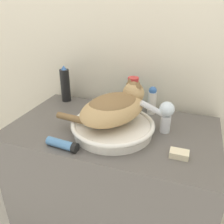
{
  "coord_description": "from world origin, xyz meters",
  "views": [
    {
      "loc": [
        0.31,
        -0.6,
        1.39
      ],
      "look_at": [
        0.02,
        0.21,
        0.98
      ],
      "focal_mm": 38.0,
      "sensor_mm": 36.0,
      "label": 1
    }
  ],
  "objects_px": {
    "mouthwash_bottle": "(133,95)",
    "hairspray_can_black": "(65,85)",
    "cat": "(115,106)",
    "faucet": "(164,114)",
    "soap_bar": "(179,154)",
    "cream_tube": "(63,144)",
    "deodorant_stick": "(152,100)"
  },
  "relations": [
    {
      "from": "mouthwash_bottle",
      "to": "hairspray_can_black",
      "type": "xyz_separation_m",
      "value": [
        -0.38,
        0.0,
        0.01
      ]
    },
    {
      "from": "cat",
      "to": "mouthwash_bottle",
      "type": "bearing_deg",
      "value": 23.51
    },
    {
      "from": "faucet",
      "to": "soap_bar",
      "type": "relative_size",
      "value": 2.17
    },
    {
      "from": "hairspray_can_black",
      "to": "mouthwash_bottle",
      "type": "bearing_deg",
      "value": 0.0
    },
    {
      "from": "cream_tube",
      "to": "cat",
      "type": "bearing_deg",
      "value": 51.65
    },
    {
      "from": "cat",
      "to": "hairspray_can_black",
      "type": "relative_size",
      "value": 1.95
    },
    {
      "from": "deodorant_stick",
      "to": "cream_tube",
      "type": "xyz_separation_m",
      "value": [
        -0.26,
        -0.42,
        -0.05
      ]
    },
    {
      "from": "faucet",
      "to": "hairspray_can_black",
      "type": "bearing_deg",
      "value": -38.64
    },
    {
      "from": "cat",
      "to": "soap_bar",
      "type": "height_order",
      "value": "cat"
    },
    {
      "from": "cat",
      "to": "cream_tube",
      "type": "bearing_deg",
      "value": 168.72
    },
    {
      "from": "cream_tube",
      "to": "soap_bar",
      "type": "xyz_separation_m",
      "value": [
        0.42,
        0.09,
        -0.01
      ]
    },
    {
      "from": "hairspray_can_black",
      "to": "cream_tube",
      "type": "relative_size",
      "value": 1.48
    },
    {
      "from": "faucet",
      "to": "cream_tube",
      "type": "relative_size",
      "value": 1.1
    },
    {
      "from": "hairspray_can_black",
      "to": "soap_bar",
      "type": "xyz_separation_m",
      "value": [
        0.64,
        -0.32,
        -0.08
      ]
    },
    {
      "from": "deodorant_stick",
      "to": "mouthwash_bottle",
      "type": "bearing_deg",
      "value": -180.0
    },
    {
      "from": "hairspray_can_black",
      "to": "faucet",
      "type": "bearing_deg",
      "value": -16.04
    },
    {
      "from": "cat",
      "to": "mouthwash_bottle",
      "type": "height_order",
      "value": "cat"
    },
    {
      "from": "mouthwash_bottle",
      "to": "hairspray_can_black",
      "type": "height_order",
      "value": "hairspray_can_black"
    },
    {
      "from": "faucet",
      "to": "hairspray_can_black",
      "type": "relative_size",
      "value": 0.74
    },
    {
      "from": "cat",
      "to": "faucet",
      "type": "bearing_deg",
      "value": -42.63
    },
    {
      "from": "hairspray_can_black",
      "to": "soap_bar",
      "type": "height_order",
      "value": "hairspray_can_black"
    },
    {
      "from": "soap_bar",
      "to": "mouthwash_bottle",
      "type": "bearing_deg",
      "value": 129.27
    },
    {
      "from": "faucet",
      "to": "deodorant_stick",
      "type": "height_order",
      "value": "faucet"
    },
    {
      "from": "soap_bar",
      "to": "deodorant_stick",
      "type": "bearing_deg",
      "value": 117.22
    },
    {
      "from": "faucet",
      "to": "cream_tube",
      "type": "height_order",
      "value": "faucet"
    },
    {
      "from": "cream_tube",
      "to": "mouthwash_bottle",
      "type": "bearing_deg",
      "value": 69.03
    },
    {
      "from": "cat",
      "to": "mouthwash_bottle",
      "type": "relative_size",
      "value": 2.23
    },
    {
      "from": "cat",
      "to": "mouthwash_bottle",
      "type": "distance_m",
      "value": 0.24
    },
    {
      "from": "soap_bar",
      "to": "cream_tube",
      "type": "bearing_deg",
      "value": -167.57
    },
    {
      "from": "faucet",
      "to": "soap_bar",
      "type": "xyz_separation_m",
      "value": [
        0.08,
        -0.16,
        -0.07
      ]
    },
    {
      "from": "cat",
      "to": "soap_bar",
      "type": "distance_m",
      "value": 0.31
    },
    {
      "from": "faucet",
      "to": "cream_tube",
      "type": "distance_m",
      "value": 0.43
    }
  ]
}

